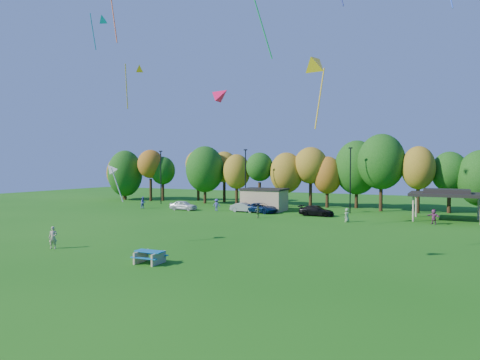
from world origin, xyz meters
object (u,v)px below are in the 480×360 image
at_px(kite_flyer, 53,238).
at_px(car_b, 244,207).
at_px(car_a, 183,205).
at_px(car_c, 261,208).
at_px(picnic_table, 150,256).
at_px(car_d, 316,211).

height_order(kite_flyer, car_b, kite_flyer).
bearing_deg(car_a, car_b, -82.73).
height_order(car_b, car_c, car_c).
bearing_deg(picnic_table, car_c, 97.21).
xyz_separation_m(picnic_table, car_a, (-17.11, 29.82, 0.20)).
xyz_separation_m(car_a, car_b, (9.28, 1.48, -0.05)).
relative_size(kite_flyer, car_d, 0.38).
xyz_separation_m(picnic_table, car_c, (-5.35, 31.44, 0.19)).
distance_m(picnic_table, kite_flyer, 10.15).
bearing_deg(picnic_table, car_b, 101.59).
bearing_deg(car_d, car_a, 96.61).
relative_size(car_b, car_d, 0.86).
distance_m(picnic_table, car_a, 34.38).
height_order(car_c, car_d, car_c).
height_order(picnic_table, kite_flyer, kite_flyer).
xyz_separation_m(car_a, car_c, (11.76, 1.62, -0.02)).
bearing_deg(car_d, kite_flyer, 159.56).
distance_m(car_a, car_b, 9.40).
relative_size(picnic_table, kite_flyer, 1.16).
xyz_separation_m(car_b, car_c, (2.47, 0.14, 0.03)).
relative_size(kite_flyer, car_a, 0.43).
height_order(car_b, car_d, car_d).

